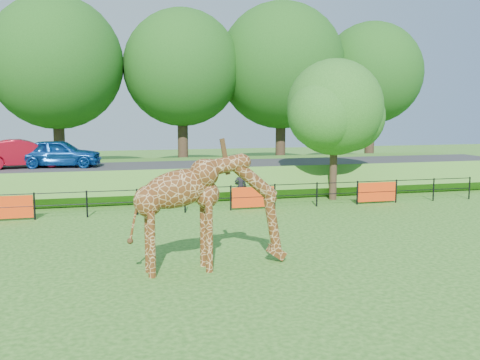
% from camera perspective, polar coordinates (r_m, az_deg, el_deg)
% --- Properties ---
extents(ground, '(90.00, 90.00, 0.00)m').
position_cam_1_polar(ground, '(15.21, -1.30, -9.06)').
color(ground, '#245D17').
rests_on(ground, ground).
extents(giraffe, '(4.48, 1.18, 3.17)m').
position_cam_1_polar(giraffe, '(14.54, -3.12, -3.41)').
color(giraffe, '#5B2F12').
rests_on(giraffe, ground).
extents(perimeter_fence, '(28.07, 0.10, 1.10)m').
position_cam_1_polar(perimeter_fence, '(22.76, -5.89, -2.13)').
color(perimeter_fence, black).
rests_on(perimeter_fence, ground).
extents(embankment, '(40.00, 9.00, 1.30)m').
position_cam_1_polar(embankment, '(30.11, -8.03, 0.37)').
color(embankment, '#245D17').
rests_on(embankment, ground).
extents(road, '(40.00, 5.00, 0.12)m').
position_cam_1_polar(road, '(28.55, -7.72, 1.43)').
color(road, '#313134').
rests_on(road, embankment).
extents(car_blue, '(4.43, 2.32, 1.44)m').
position_cam_1_polar(car_blue, '(28.96, -18.75, 2.73)').
color(car_blue, '#1555B2').
rests_on(car_blue, road).
extents(car_red, '(4.57, 2.36, 1.43)m').
position_cam_1_polar(car_red, '(29.30, -22.06, 2.63)').
color(car_red, '#B60D20').
rests_on(car_red, road).
extents(visitor, '(0.62, 0.47, 1.53)m').
position_cam_1_polar(visitor, '(25.01, 0.07, -0.72)').
color(visitor, black).
rests_on(visitor, ground).
extents(tree_east, '(5.40, 4.71, 6.76)m').
position_cam_1_polar(tree_east, '(26.21, 10.22, 7.25)').
color(tree_east, '#342517').
rests_on(tree_east, ground).
extents(bg_tree_line, '(37.30, 8.80, 11.82)m').
position_cam_1_polar(bg_tree_line, '(36.69, -6.39, 11.89)').
color(bg_tree_line, '#342517').
rests_on(bg_tree_line, ground).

